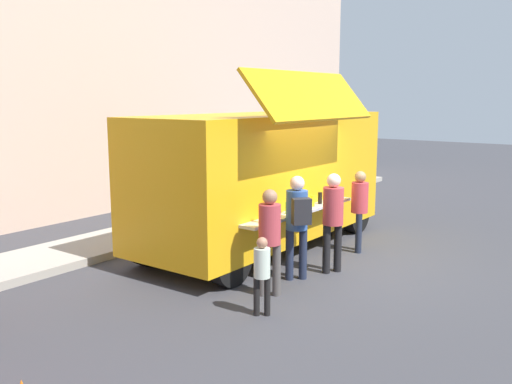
# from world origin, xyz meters

# --- Properties ---
(ground_plane) EXTENTS (60.00, 60.00, 0.00)m
(ground_plane) POSITION_xyz_m (0.00, 0.00, 0.00)
(ground_plane) COLOR #38383D
(curb_strip) EXTENTS (28.00, 1.60, 0.15)m
(curb_strip) POSITION_xyz_m (-3.77, 4.50, 0.07)
(curb_strip) COLOR #9E998E
(curb_strip) RESTS_ON ground
(food_truck_main) EXTENTS (5.95, 2.93, 3.51)m
(food_truck_main) POSITION_xyz_m (0.24, 1.88, 1.50)
(food_truck_main) COLOR gold
(food_truck_main) RESTS_ON ground
(trash_bin) EXTENTS (0.60, 0.60, 0.88)m
(trash_bin) POSITION_xyz_m (4.24, 4.20, 0.44)
(trash_bin) COLOR #2C5F37
(trash_bin) RESTS_ON ground
(customer_front_ordering) EXTENTS (0.36, 0.36, 1.76)m
(customer_front_ordering) POSITION_xyz_m (-0.42, -0.06, 1.05)
(customer_front_ordering) COLOR black
(customer_front_ordering) RESTS_ON ground
(customer_mid_with_backpack) EXTENTS (0.54, 0.56, 1.77)m
(customer_mid_with_backpack) POSITION_xyz_m (-1.14, 0.22, 1.09)
(customer_mid_with_backpack) COLOR #1D2439
(customer_mid_with_backpack) RESTS_ON ground
(customer_rear_waiting) EXTENTS (0.34, 0.34, 1.68)m
(customer_rear_waiting) POSITION_xyz_m (-2.02, 0.16, 1.00)
(customer_rear_waiting) COLOR #4A4543
(customer_rear_waiting) RESTS_ON ground
(customer_extra_browsing) EXTENTS (0.33, 0.33, 1.62)m
(customer_extra_browsing) POSITION_xyz_m (1.09, 0.17, 0.97)
(customer_extra_browsing) COLOR #1D2435
(customer_extra_browsing) RESTS_ON ground
(child_near_queue) EXTENTS (0.23, 0.23, 1.14)m
(child_near_queue) POSITION_xyz_m (-2.74, -0.22, 0.68)
(child_near_queue) COLOR black
(child_near_queue) RESTS_ON ground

